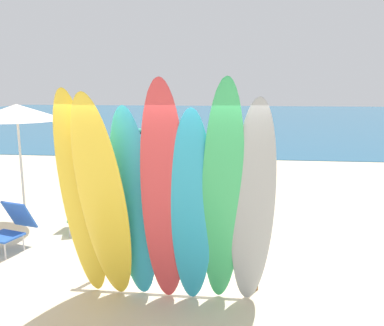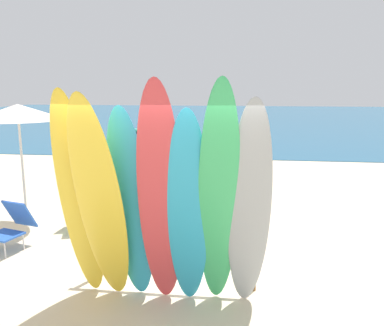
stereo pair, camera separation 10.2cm
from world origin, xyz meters
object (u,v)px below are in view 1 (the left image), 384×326
Objects in this scene: beachgoer_photographing at (149,166)px; beachgoer_near_rack at (237,170)px; surfboard_grey_6 at (253,210)px; beach_chair_blue at (12,225)px; surfboard_yellow_1 at (103,206)px; surfboard_green_5 at (222,202)px; surfboard_yellow_0 at (82,200)px; surfboard_teal_4 at (192,213)px; surfboard_red_3 at (164,201)px; surfboard_rack at (173,247)px; beach_umbrella at (17,112)px; distant_boat at (150,131)px; surfboard_teal_2 at (134,208)px; beach_chair_red at (82,207)px.

beachgoer_photographing is 1.97m from beachgoer_near_rack.
surfboard_grey_6 reaches higher than beachgoer_near_rack.
beachgoer_photographing is 1.93× the size of beach_chair_blue.
surfboard_green_5 is at bearing 7.80° from surfboard_yellow_1.
surfboard_yellow_0 reaches higher than surfboard_teal_4.
surfboard_red_3 is at bearing -176.73° from surfboard_teal_4.
surfboard_green_5 is (0.35, -0.02, 0.16)m from surfboard_teal_4.
surfboard_grey_6 reaches higher than surfboard_rack.
surfboard_red_3 is at bearing -88.46° from surfboard_rack.
beach_chair_blue is (-1.74, -2.62, -0.51)m from beachgoer_photographing.
beach_umbrella reaches higher than distant_boat.
beach_chair_blue is (-3.71, -2.61, -0.46)m from beachgoer_near_rack.
surfboard_green_5 is (1.69, -0.06, 0.06)m from surfboard_yellow_0.
surfboard_rack is at bearing 87.28° from surfboard_red_3.
surfboard_teal_4 reaches higher than beachgoer_near_rack.
distant_boat is (-3.73, 17.85, -1.11)m from surfboard_teal_2.
surfboard_green_5 is 4.20m from beachgoer_near_rack.
surfboard_green_5 is at bearing -43.00° from surfboard_rack.
surfboard_grey_6 is at bearing 2.30° from surfboard_green_5.
beachgoer_near_rack is at bearing 81.73° from surfboard_green_5.
surfboard_rack is 3.72m from beachgoer_photographing.
surfboard_green_5 is (0.68, -0.64, 0.84)m from surfboard_rack.
surfboard_red_3 reaches higher than beachgoer_near_rack.
beach_chair_red is at bearing -121.96° from beachgoer_near_rack.
beach_chair_red reaches higher than surfboard_rack.
beach_umbrella is at bearing 139.39° from surfboard_green_5.
beach_chair_red reaches higher than distant_boat.
beachgoer_photographing is 14.15m from distant_boat.
beach_umbrella is at bearing 143.63° from surfboard_teal_2.
surfboard_rack is 1.39m from surfboard_grey_6.
surfboard_red_3 is 0.35m from surfboard_teal_4.
surfboard_red_3 is 3.43× the size of beach_chair_blue.
surfboard_teal_4 is 4.19m from beachgoer_near_rack.
surfboard_teal_4 is at bearing 178.52° from surfboard_grey_6.
surfboard_yellow_0 is 0.71× the size of distant_boat.
surfboard_grey_6 is at bearing -5.76° from beach_chair_blue.
surfboard_yellow_1 is at bearing -17.58° from surfboard_yellow_0.
surfboard_yellow_0 reaches higher than beach_umbrella.
surfboard_grey_6 is 3.19× the size of beach_chair_blue.
beach_chair_blue is (-3.53, 1.55, -0.98)m from surfboard_green_5.
surfboard_grey_6 is at bearing -0.06° from surfboard_red_3.
surfboard_yellow_0 is at bearing -84.78° from beachgoer_near_rack.
surfboard_red_3 is (0.71, 0.03, 0.07)m from surfboard_yellow_1.
surfboard_yellow_1 is 3.95m from beach_umbrella.
surfboard_green_5 is at bearing -2.12° from surfboard_red_3.
surfboard_rack is 3.64m from beachgoer_near_rack.
surfboard_green_5 is 1.08× the size of surfboard_grey_6.
surfboard_rack is at bearing -74.03° from beachgoer_near_rack.
surfboard_teal_4 is 3.04× the size of beach_chair_blue.
beach_umbrella is (-2.62, 2.83, 0.87)m from surfboard_yellow_1.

